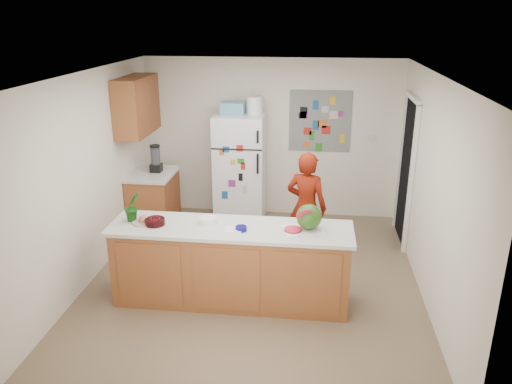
# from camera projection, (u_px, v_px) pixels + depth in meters

# --- Properties ---
(floor) EXTENTS (4.00, 4.50, 0.02)m
(floor) POSITION_uv_depth(u_px,v_px,m) (254.00, 280.00, 6.21)
(floor) COLOR brown
(floor) RESTS_ON ground
(wall_back) EXTENTS (4.00, 0.02, 2.50)m
(wall_back) POSITION_uv_depth(u_px,v_px,m) (272.00, 138.00, 7.90)
(wall_back) COLOR beige
(wall_back) RESTS_ON ground
(wall_left) EXTENTS (0.02, 4.50, 2.50)m
(wall_left) POSITION_uv_depth(u_px,v_px,m) (89.00, 178.00, 6.01)
(wall_left) COLOR beige
(wall_left) RESTS_ON ground
(wall_right) EXTENTS (0.02, 4.50, 2.50)m
(wall_right) POSITION_uv_depth(u_px,v_px,m) (433.00, 191.00, 5.56)
(wall_right) COLOR beige
(wall_right) RESTS_ON ground
(ceiling) EXTENTS (4.00, 4.50, 0.02)m
(ceiling) POSITION_uv_depth(u_px,v_px,m) (254.00, 74.00, 5.36)
(ceiling) COLOR white
(ceiling) RESTS_ON wall_back
(doorway) EXTENTS (0.03, 0.85, 2.04)m
(doorway) POSITION_uv_depth(u_px,v_px,m) (407.00, 172.00, 7.00)
(doorway) COLOR black
(doorway) RESTS_ON ground
(peninsula_base) EXTENTS (2.60, 0.62, 0.88)m
(peninsula_base) POSITION_uv_depth(u_px,v_px,m) (231.00, 266.00, 5.62)
(peninsula_base) COLOR brown
(peninsula_base) RESTS_ON floor
(peninsula_top) EXTENTS (2.68, 0.70, 0.04)m
(peninsula_top) POSITION_uv_depth(u_px,v_px,m) (230.00, 228.00, 5.46)
(peninsula_top) COLOR silver
(peninsula_top) RESTS_ON peninsula_base
(side_counter_base) EXTENTS (0.60, 0.80, 0.86)m
(side_counter_base) POSITION_uv_depth(u_px,v_px,m) (154.00, 203.00, 7.52)
(side_counter_base) COLOR brown
(side_counter_base) RESTS_ON floor
(side_counter_top) EXTENTS (0.64, 0.84, 0.04)m
(side_counter_top) POSITION_uv_depth(u_px,v_px,m) (152.00, 174.00, 7.36)
(side_counter_top) COLOR silver
(side_counter_top) RESTS_ON side_counter_base
(upper_cabinets) EXTENTS (0.35, 1.00, 0.80)m
(upper_cabinets) POSITION_uv_depth(u_px,v_px,m) (137.00, 106.00, 6.99)
(upper_cabinets) COLOR brown
(upper_cabinets) RESTS_ON wall_left
(refrigerator) EXTENTS (0.75, 0.70, 1.70)m
(refrigerator) POSITION_uv_depth(u_px,v_px,m) (240.00, 169.00, 7.73)
(refrigerator) COLOR silver
(refrigerator) RESTS_ON floor
(fridge_top_bin) EXTENTS (0.35, 0.28, 0.18)m
(fridge_top_bin) POSITION_uv_depth(u_px,v_px,m) (233.00, 108.00, 7.42)
(fridge_top_bin) COLOR #5999B2
(fridge_top_bin) RESTS_ON refrigerator
(photo_collage) EXTENTS (0.95, 0.01, 0.95)m
(photo_collage) POSITION_uv_depth(u_px,v_px,m) (320.00, 121.00, 7.69)
(photo_collage) COLOR slate
(photo_collage) RESTS_ON wall_back
(person) EXTENTS (0.63, 0.51, 1.49)m
(person) POSITION_uv_depth(u_px,v_px,m) (306.00, 207.00, 6.49)
(person) COLOR maroon
(person) RESTS_ON floor
(blender_appliance) EXTENTS (0.14, 0.14, 0.38)m
(blender_appliance) POSITION_uv_depth(u_px,v_px,m) (156.00, 159.00, 7.35)
(blender_appliance) COLOR black
(blender_appliance) RESTS_ON side_counter_top
(cutting_board) EXTENTS (0.51, 0.44, 0.01)m
(cutting_board) POSITION_uv_depth(u_px,v_px,m) (303.00, 230.00, 5.37)
(cutting_board) COLOR white
(cutting_board) RESTS_ON peninsula_top
(watermelon) EXTENTS (0.28, 0.28, 0.28)m
(watermelon) POSITION_uv_depth(u_px,v_px,m) (309.00, 217.00, 5.33)
(watermelon) COLOR #305C17
(watermelon) RESTS_ON cutting_board
(watermelon_slice) EXTENTS (0.18, 0.18, 0.02)m
(watermelon_slice) POSITION_uv_depth(u_px,v_px,m) (293.00, 230.00, 5.33)
(watermelon_slice) COLOR #BC1131
(watermelon_slice) RESTS_ON cutting_board
(cherry_bowl) EXTENTS (0.24, 0.24, 0.07)m
(cherry_bowl) POSITION_uv_depth(u_px,v_px,m) (155.00, 222.00, 5.50)
(cherry_bowl) COLOR black
(cherry_bowl) RESTS_ON peninsula_top
(white_bowl) EXTENTS (0.23, 0.23, 0.06)m
(white_bowl) POSITION_uv_depth(u_px,v_px,m) (208.00, 220.00, 5.56)
(white_bowl) COLOR white
(white_bowl) RESTS_ON peninsula_top
(cobalt_bowl) EXTENTS (0.15, 0.15, 0.05)m
(cobalt_bowl) POSITION_uv_depth(u_px,v_px,m) (241.00, 229.00, 5.35)
(cobalt_bowl) COLOR #0A0860
(cobalt_bowl) RESTS_ON peninsula_top
(plate) EXTENTS (0.36, 0.36, 0.02)m
(plate) POSITION_uv_depth(u_px,v_px,m) (145.00, 222.00, 5.57)
(plate) COLOR tan
(plate) RESTS_ON peninsula_top
(paper_towel) EXTENTS (0.19, 0.17, 0.02)m
(paper_towel) POSITION_uv_depth(u_px,v_px,m) (233.00, 230.00, 5.35)
(paper_towel) COLOR white
(paper_towel) RESTS_ON peninsula_top
(keys) EXTENTS (0.10, 0.07, 0.01)m
(keys) POSITION_uv_depth(u_px,v_px,m) (296.00, 235.00, 5.24)
(keys) COLOR slate
(keys) RESTS_ON peninsula_top
(potted_plant) EXTENTS (0.23, 0.24, 0.34)m
(potted_plant) POSITION_uv_depth(u_px,v_px,m) (132.00, 206.00, 5.57)
(potted_plant) COLOR #114212
(potted_plant) RESTS_ON peninsula_top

